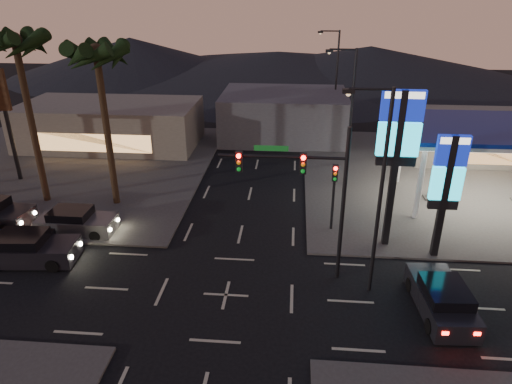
# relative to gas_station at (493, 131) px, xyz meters

# --- Properties ---
(ground) EXTENTS (140.00, 140.00, 0.00)m
(ground) POSITION_rel_gas_station_xyz_m (-16.00, -12.00, -5.08)
(ground) COLOR black
(ground) RESTS_ON ground
(corner_lot_ne) EXTENTS (24.00, 24.00, 0.12)m
(corner_lot_ne) POSITION_rel_gas_station_xyz_m (0.00, 4.00, -5.02)
(corner_lot_ne) COLOR #47443F
(corner_lot_ne) RESTS_ON ground
(corner_lot_nw) EXTENTS (24.00, 24.00, 0.12)m
(corner_lot_nw) POSITION_rel_gas_station_xyz_m (-32.00, 4.00, -5.02)
(corner_lot_nw) COLOR #47443F
(corner_lot_nw) RESTS_ON ground
(gas_station) EXTENTS (12.20, 8.20, 5.47)m
(gas_station) POSITION_rel_gas_station_xyz_m (0.00, 0.00, 0.00)
(gas_station) COLOR silver
(gas_station) RESTS_ON ground
(convenience_store) EXTENTS (10.00, 6.00, 4.00)m
(convenience_store) POSITION_rel_gas_station_xyz_m (2.00, 9.00, -3.08)
(convenience_store) COLOR #726B5B
(convenience_store) RESTS_ON ground
(pylon_sign_tall) EXTENTS (2.20, 0.35, 9.00)m
(pylon_sign_tall) POSITION_rel_gas_station_xyz_m (-7.50, -6.50, 1.31)
(pylon_sign_tall) COLOR black
(pylon_sign_tall) RESTS_ON ground
(pylon_sign_short) EXTENTS (1.60, 0.35, 7.00)m
(pylon_sign_short) POSITION_rel_gas_station_xyz_m (-5.00, -7.50, -0.42)
(pylon_sign_short) COLOR black
(pylon_sign_short) RESTS_ON ground
(traffic_signal_mast) EXTENTS (6.10, 0.39, 8.00)m
(traffic_signal_mast) POSITION_rel_gas_station_xyz_m (-12.24, -10.01, 0.15)
(traffic_signal_mast) COLOR black
(traffic_signal_mast) RESTS_ON ground
(pedestal_signal) EXTENTS (0.32, 0.39, 4.30)m
(pedestal_signal) POSITION_rel_gas_station_xyz_m (-10.50, -5.02, -2.16)
(pedestal_signal) COLOR black
(pedestal_signal) RESTS_ON ground
(streetlight_near) EXTENTS (2.14, 0.25, 10.00)m
(streetlight_near) POSITION_rel_gas_station_xyz_m (-9.21, -11.00, 0.64)
(streetlight_near) COLOR black
(streetlight_near) RESTS_ON ground
(streetlight_mid) EXTENTS (2.14, 0.25, 10.00)m
(streetlight_mid) POSITION_rel_gas_station_xyz_m (-9.21, 2.00, 0.64)
(streetlight_mid) COLOR black
(streetlight_mid) RESTS_ON ground
(streetlight_far) EXTENTS (2.14, 0.25, 10.00)m
(streetlight_far) POSITION_rel_gas_station_xyz_m (-9.21, 16.00, 0.64)
(streetlight_far) COLOR black
(streetlight_far) RESTS_ON ground
(palm_a) EXTENTS (4.41, 4.41, 10.86)m
(palm_a) POSITION_rel_gas_station_xyz_m (-25.00, -2.50, 4.35)
(palm_a) COLOR black
(palm_a) RESTS_ON ground
(palm_b) EXTENTS (4.41, 4.41, 11.46)m
(palm_b) POSITION_rel_gas_station_xyz_m (-30.00, -2.50, 4.89)
(palm_b) COLOR black
(palm_b) RESTS_ON ground
(building_far_west) EXTENTS (16.00, 8.00, 4.00)m
(building_far_west) POSITION_rel_gas_station_xyz_m (-30.00, 10.00, -3.08)
(building_far_west) COLOR #726B5B
(building_far_west) RESTS_ON ground
(building_far_mid) EXTENTS (12.00, 9.00, 4.40)m
(building_far_mid) POSITION_rel_gas_station_xyz_m (-14.00, 14.00, -2.88)
(building_far_mid) COLOR #4C4C51
(building_far_mid) RESTS_ON ground
(hill_left) EXTENTS (40.00, 40.00, 6.00)m
(hill_left) POSITION_rel_gas_station_xyz_m (-41.00, 48.00, -2.08)
(hill_left) COLOR black
(hill_left) RESTS_ON ground
(hill_right) EXTENTS (50.00, 50.00, 5.00)m
(hill_right) POSITION_rel_gas_station_xyz_m (-1.00, 48.00, -2.58)
(hill_right) COLOR black
(hill_right) RESTS_ON ground
(hill_center) EXTENTS (60.00, 60.00, 4.00)m
(hill_center) POSITION_rel_gas_station_xyz_m (-16.00, 48.00, -3.08)
(hill_center) COLOR black
(hill_center) RESTS_ON ground
(car_lane_a_front) EXTENTS (5.28, 2.52, 1.68)m
(car_lane_a_front) POSITION_rel_gas_station_xyz_m (-27.09, -9.95, -4.30)
(car_lane_a_front) COLOR black
(car_lane_a_front) RESTS_ON ground
(car_lane_a_mid) EXTENTS (4.17, 1.97, 1.33)m
(car_lane_a_mid) POSITION_rel_gas_station_xyz_m (-26.98, -9.28, -4.46)
(car_lane_a_mid) COLOR black
(car_lane_a_mid) RESTS_ON ground
(car_lane_b_front) EXTENTS (4.75, 2.04, 1.54)m
(car_lane_b_front) POSITION_rel_gas_station_xyz_m (-25.95, -6.61, -4.37)
(car_lane_b_front) COLOR #575759
(car_lane_b_front) RESTS_ON ground
(suv_station) EXTENTS (2.31, 4.88, 1.59)m
(suv_station) POSITION_rel_gas_station_xyz_m (-6.00, -12.40, -4.34)
(suv_station) COLOR black
(suv_station) RESTS_ON ground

